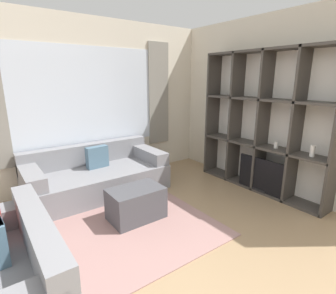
{
  "coord_description": "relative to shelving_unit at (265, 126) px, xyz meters",
  "views": [
    {
      "loc": [
        -1.51,
        -0.93,
        1.76
      ],
      "look_at": [
        0.52,
        1.83,
        0.85
      ],
      "focal_mm": 28.0,
      "sensor_mm": 36.0,
      "label": 1
    }
  ],
  "objects": [
    {
      "name": "ottoman",
      "position": [
        -2.11,
        0.34,
        -0.83
      ],
      "size": [
        0.67,
        0.44,
        0.42
      ],
      "color": "#47474C",
      "rests_on": "ground_plane"
    },
    {
      "name": "couch_main",
      "position": [
        -2.2,
        1.42,
        -0.77
      ],
      "size": [
        2.08,
        0.98,
        0.72
      ],
      "color": "gray",
      "rests_on": "ground_plane"
    },
    {
      "name": "shelving_unit",
      "position": [
        0.0,
        0.0,
        0.0
      ],
      "size": [
        0.34,
        2.17,
        2.17
      ],
      "color": "silver",
      "rests_on": "ground_plane"
    },
    {
      "name": "area_rug",
      "position": [
        -2.77,
        0.32,
        -1.03
      ],
      "size": [
        2.87,
        2.03,
        0.01
      ],
      "primitive_type": "cube",
      "color": "gray",
      "rests_on": "ground_plane"
    },
    {
      "name": "wall_right",
      "position": [
        0.17,
        0.26,
        0.31
      ],
      "size": [
        0.07,
        4.53,
        2.7
      ],
      "primitive_type": "cube",
      "color": "beige",
      "rests_on": "ground_plane"
    },
    {
      "name": "wall_back",
      "position": [
        -2.07,
        1.95,
        0.32
      ],
      "size": [
        5.62,
        0.11,
        2.7
      ],
      "color": "beige",
      "rests_on": "ground_plane"
    }
  ]
}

